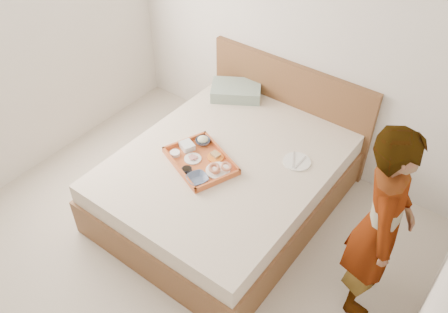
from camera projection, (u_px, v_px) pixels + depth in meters
ground at (146, 280)px, 3.59m from camera, size 3.50×4.00×0.01m
wall_back at (298, 25)px, 3.91m from camera, size 3.50×0.01×2.60m
bed at (226, 182)px, 4.00m from camera, size 1.65×2.00×0.53m
headboard at (288, 108)px, 4.44m from camera, size 1.65×0.06×0.95m
pillow at (236, 91)px, 4.46m from camera, size 0.56×0.51×0.11m
tray at (201, 161)px, 3.77m from camera, size 0.67×0.59×0.05m
prawn_plate at (218, 171)px, 3.69m from camera, size 0.25×0.25×0.01m
navy_bowl_big at (197, 179)px, 3.60m from camera, size 0.21×0.21×0.04m
sauce_dish at (187, 170)px, 3.68m from camera, size 0.11×0.11×0.03m
meat_plate at (193, 159)px, 3.79m from camera, size 0.18×0.18×0.01m
bread_plate at (216, 157)px, 3.81m from camera, size 0.18×0.18×0.01m
salad_bowl at (203, 141)px, 3.93m from camera, size 0.16×0.16×0.04m
plastic_tub at (187, 146)px, 3.88m from camera, size 0.15×0.13×0.05m
cheese_round at (175, 153)px, 3.83m from camera, size 0.11×0.11×0.03m
dinner_plate at (297, 162)px, 3.79m from camera, size 0.26×0.26×0.01m
person at (380, 226)px, 2.99m from camera, size 0.52×0.65×1.54m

